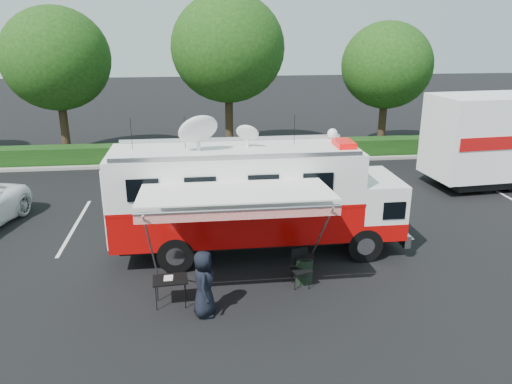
# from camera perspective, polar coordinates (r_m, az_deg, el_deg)

# --- Properties ---
(ground_plane) EXTENTS (120.00, 120.00, 0.00)m
(ground_plane) POSITION_cam_1_polar(r_m,az_deg,el_deg) (16.66, 0.21, -6.75)
(ground_plane) COLOR black
(ground_plane) RESTS_ON ground
(back_border) EXTENTS (60.00, 6.14, 8.87)m
(back_border) POSITION_cam_1_polar(r_m,az_deg,el_deg) (28.09, -0.77, 14.22)
(back_border) COLOR #9E998E
(back_border) RESTS_ON ground_plane
(stall_lines) EXTENTS (24.12, 5.50, 0.01)m
(stall_lines) POSITION_cam_1_polar(r_m,az_deg,el_deg) (19.35, -2.37, -3.04)
(stall_lines) COLOR silver
(stall_lines) RESTS_ON ground_plane
(command_truck) EXTENTS (9.29, 2.56, 4.46)m
(command_truck) POSITION_cam_1_polar(r_m,az_deg,el_deg) (15.93, -0.07, -0.55)
(command_truck) COLOR black
(command_truck) RESTS_ON ground_plane
(awning) EXTENTS (5.07, 2.62, 3.06)m
(awning) POSITION_cam_1_polar(r_m,az_deg,el_deg) (13.04, -2.30, -0.48)
(awning) COLOR white
(awning) RESTS_ON ground_plane
(person) EXTENTS (0.62, 0.91, 1.79)m
(person) POSITION_cam_1_polar(r_m,az_deg,el_deg) (13.37, -5.85, -13.74)
(person) COLOR black
(person) RESTS_ON ground_plane
(folding_table) EXTENTS (0.95, 0.70, 0.78)m
(folding_table) POSITION_cam_1_polar(r_m,az_deg,el_deg) (13.54, -9.77, -9.92)
(folding_table) COLOR black
(folding_table) RESTS_ON ground_plane
(folding_chair) EXTENTS (0.63, 0.66, 1.08)m
(folding_chair) POSITION_cam_1_polar(r_m,az_deg,el_deg) (14.44, 5.06, -8.18)
(folding_chair) COLOR black
(folding_chair) RESTS_ON ground_plane
(trash_bin) EXTENTS (0.55, 0.55, 0.82)m
(trash_bin) POSITION_cam_1_polar(r_m,az_deg,el_deg) (14.66, 5.51, -8.75)
(trash_bin) COLOR black
(trash_bin) RESTS_ON ground_plane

